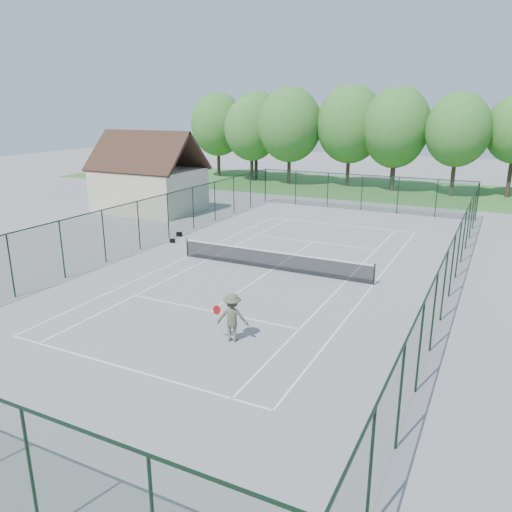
# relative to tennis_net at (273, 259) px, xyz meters

# --- Properties ---
(ground) EXTENTS (140.00, 140.00, 0.00)m
(ground) POSITION_rel_tennis_net_xyz_m (0.00, 0.00, -0.58)
(ground) COLOR gray
(ground) RESTS_ON ground
(grass_far) EXTENTS (80.00, 16.00, 0.01)m
(grass_far) POSITION_rel_tennis_net_xyz_m (0.00, 30.00, -0.57)
(grass_far) COLOR #3E7B30
(grass_far) RESTS_ON ground
(court_lines) EXTENTS (11.05, 23.85, 0.01)m
(court_lines) POSITION_rel_tennis_net_xyz_m (0.00, 0.00, -0.57)
(court_lines) COLOR white
(court_lines) RESTS_ON ground
(tennis_net) EXTENTS (11.08, 0.08, 1.10)m
(tennis_net) POSITION_rel_tennis_net_xyz_m (0.00, 0.00, 0.00)
(tennis_net) COLOR black
(tennis_net) RESTS_ON ground
(fence_enclosure) EXTENTS (18.05, 36.05, 3.02)m
(fence_enclosure) POSITION_rel_tennis_net_xyz_m (0.00, 0.00, 0.98)
(fence_enclosure) COLOR #1C3C25
(fence_enclosure) RESTS_ON ground
(utility_building) EXTENTS (8.60, 6.27, 6.63)m
(utility_building) POSITION_rel_tennis_net_xyz_m (-16.00, 10.00, 2.54)
(utility_building) COLOR beige
(utility_building) RESTS_ON ground
(tree_line_far) EXTENTS (39.40, 6.40, 9.70)m
(tree_line_far) POSITION_rel_tennis_net_xyz_m (0.00, 30.00, 5.42)
(tree_line_far) COLOR #3C2B1F
(tree_line_far) RESTS_ON ground
(sports_bag_a) EXTENTS (0.39, 0.28, 0.28)m
(sports_bag_a) POSITION_rel_tennis_net_xyz_m (-8.71, 3.76, -0.44)
(sports_bag_a) COLOR black
(sports_bag_a) RESTS_ON ground
(sports_bag_b) EXTENTS (0.38, 0.30, 0.25)m
(sports_bag_b) POSITION_rel_tennis_net_xyz_m (-8.13, 2.16, -0.45)
(sports_bag_b) COLOR black
(sports_bag_b) RESTS_ON ground
(tennis_player) EXTENTS (2.12, 1.03, 1.87)m
(tennis_player) POSITION_rel_tennis_net_xyz_m (2.21, -8.42, 0.36)
(tennis_player) COLOR #52573F
(tennis_player) RESTS_ON ground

